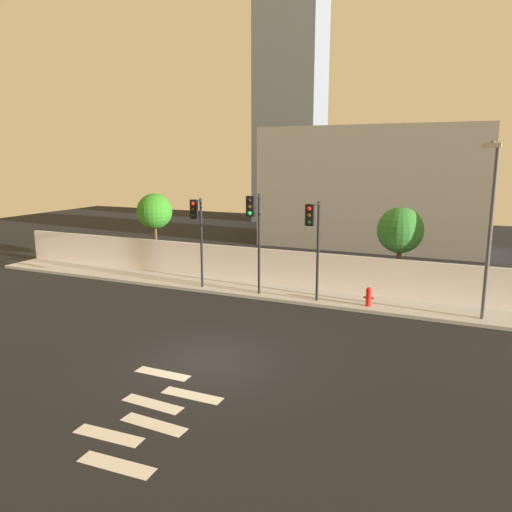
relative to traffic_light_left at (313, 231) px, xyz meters
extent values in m
plane|color=black|center=(-1.37, -6.76, -3.45)|extent=(80.00, 80.00, 0.00)
cube|color=#B6B6B6|center=(-1.37, 1.44, -3.38)|extent=(36.00, 2.40, 0.15)
cube|color=white|center=(-1.37, 2.73, -2.40)|extent=(36.00, 0.18, 1.80)
cube|color=silver|center=(-0.43, -12.56, -3.45)|extent=(1.82, 0.52, 0.01)
cube|color=silver|center=(-1.36, -11.71, -3.45)|extent=(1.82, 0.52, 0.01)
cube|color=silver|center=(-0.66, -10.86, -3.45)|extent=(1.82, 0.51, 0.01)
cube|color=silver|center=(-1.31, -10.01, -3.45)|extent=(1.82, 0.52, 0.01)
cube|color=silver|center=(-0.59, -9.16, -3.45)|extent=(1.80, 0.45, 0.01)
cube|color=silver|center=(-2.15, -8.31, -3.45)|extent=(1.80, 0.45, 0.01)
cylinder|color=black|center=(-0.02, 0.79, -1.05)|extent=(0.12, 0.12, 4.49)
cylinder|color=black|center=(0.00, 0.08, 1.09)|extent=(0.12, 1.43, 0.08)
cube|color=black|center=(0.02, -0.63, 0.74)|extent=(0.34, 0.21, 0.90)
sphere|color=red|center=(0.02, -0.75, 1.01)|extent=(0.18, 0.18, 0.18)
sphere|color=#33260A|center=(0.02, -0.75, 0.73)|extent=(0.18, 0.18, 0.18)
sphere|color=black|center=(0.02, -0.75, 0.45)|extent=(0.18, 0.18, 0.18)
cylinder|color=black|center=(-6.00, 0.79, -1.09)|extent=(0.12, 0.12, 4.43)
cylinder|color=black|center=(-5.94, 0.39, 1.03)|extent=(0.18, 0.82, 0.08)
cube|color=black|center=(-5.89, -0.02, 0.68)|extent=(0.36, 0.24, 0.90)
sphere|color=red|center=(-5.87, -0.13, 0.95)|extent=(0.18, 0.18, 0.18)
sphere|color=#33260A|center=(-5.87, -0.13, 0.67)|extent=(0.18, 0.18, 0.18)
sphere|color=black|center=(-5.87, -0.13, 0.39)|extent=(0.18, 0.18, 0.18)
cylinder|color=black|center=(-2.88, 0.79, -0.94)|extent=(0.12, 0.12, 4.73)
cylinder|color=black|center=(-2.82, 0.16, 1.33)|extent=(0.21, 1.28, 0.08)
cube|color=black|center=(-2.75, -0.48, 0.98)|extent=(0.36, 0.23, 0.90)
sphere|color=black|center=(-2.74, -0.60, 1.25)|extent=(0.18, 0.18, 0.18)
sphere|color=#33260A|center=(-2.74, -0.60, 0.97)|extent=(0.18, 0.18, 0.18)
sphere|color=#19F24C|center=(-2.74, -0.60, 0.69)|extent=(0.18, 0.18, 0.18)
cylinder|color=#4C4C51|center=(6.86, 0.99, 0.17)|extent=(0.16, 0.16, 6.94)
cylinder|color=#4C4C51|center=(6.72, -0.08, 3.59)|extent=(0.36, 2.16, 0.10)
cube|color=beige|center=(6.59, -1.16, 3.49)|extent=(0.62, 0.31, 0.16)
cylinder|color=red|center=(2.31, 0.86, -2.97)|extent=(0.24, 0.24, 0.67)
sphere|color=red|center=(2.31, 0.86, -2.59)|extent=(0.26, 0.26, 0.26)
cylinder|color=red|center=(2.14, 0.86, -2.93)|extent=(0.10, 0.09, 0.09)
cylinder|color=red|center=(2.48, 0.86, -2.93)|extent=(0.10, 0.09, 0.09)
cylinder|color=brown|center=(-10.81, 3.72, -2.00)|extent=(0.19, 0.19, 2.90)
sphere|color=#328720|center=(-10.81, 3.72, 0.01)|extent=(2.06, 2.06, 2.06)
cylinder|color=brown|center=(3.11, 3.72, -2.17)|extent=(0.23, 0.23, 2.57)
sphere|color=#2E772F|center=(3.11, 3.72, -0.29)|extent=(2.18, 2.18, 2.18)
cube|color=#A5A5A5|center=(-0.74, 16.73, 0.90)|extent=(15.92, 6.00, 8.71)
cube|color=slate|center=(-11.61, 28.73, 12.48)|extent=(6.45, 5.00, 31.85)
camera|label=1|loc=(6.20, -20.06, 3.07)|focal=34.59mm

